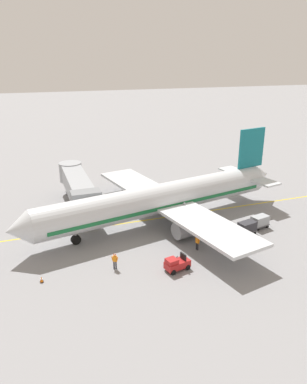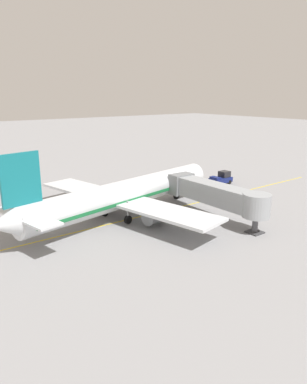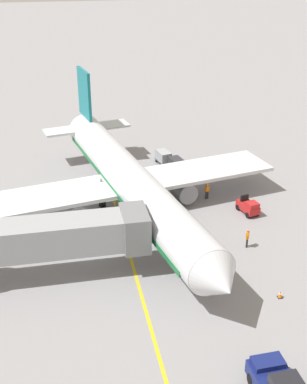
{
  "view_description": "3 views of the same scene",
  "coord_description": "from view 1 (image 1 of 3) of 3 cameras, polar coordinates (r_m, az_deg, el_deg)",
  "views": [
    {
      "loc": [
        -41.25,
        13.52,
        19.76
      ],
      "look_at": [
        1.07,
        -1.67,
        3.34
      ],
      "focal_mm": 34.44,
      "sensor_mm": 36.0,
      "label": 1
    },
    {
      "loc": [
        38.43,
        -27.24,
        16.34
      ],
      "look_at": [
        1.59,
        0.73,
        3.68
      ],
      "focal_mm": 33.51,
      "sensor_mm": 36.0,
      "label": 2
    },
    {
      "loc": [
        5.08,
        40.95,
        23.45
      ],
      "look_at": [
        -3.16,
        0.03,
        2.84
      ],
      "focal_mm": 47.42,
      "sensor_mm": 36.0,
      "label": 3
    }
  ],
  "objects": [
    {
      "name": "ground_plane",
      "position": [
        47.69,
        -1.47,
        -4.42
      ],
      "size": [
        400.0,
        400.0,
        0.0
      ],
      "primitive_type": "plane",
      "color": "gray"
    },
    {
      "name": "gate_lead_in_line",
      "position": [
        47.69,
        -1.47,
        -4.42
      ],
      "size": [
        0.24,
        80.0,
        0.01
      ],
      "primitive_type": "cube",
      "color": "gold",
      "rests_on": "ground"
    },
    {
      "name": "parked_airliner",
      "position": [
        45.99,
        1.37,
        -1.07
      ],
      "size": [
        30.44,
        37.15,
        10.63
      ],
      "color": "silver",
      "rests_on": "ground"
    },
    {
      "name": "jet_bridge",
      "position": [
        51.18,
        -11.72,
        1.05
      ],
      "size": [
        16.26,
        3.5,
        4.98
      ],
      "color": "#93999E",
      "rests_on": "ground"
    },
    {
      "name": "baggage_tug_lead",
      "position": [
        36.94,
        3.6,
        -11.02
      ],
      "size": [
        1.74,
        2.7,
        1.62
      ],
      "color": "#B21E1E",
      "rests_on": "ground"
    },
    {
      "name": "baggage_cart_front",
      "position": [
        45.07,
        14.29,
        -5.27
      ],
      "size": [
        1.74,
        2.98,
        1.58
      ],
      "color": "#4C4C51",
      "rests_on": "ground"
    },
    {
      "name": "baggage_cart_second_in_train",
      "position": [
        47.14,
        16.15,
        -4.31
      ],
      "size": [
        1.74,
        2.98,
        1.58
      ],
      "color": "#4C4C51",
      "rests_on": "ground"
    },
    {
      "name": "ground_crew_wing_walker",
      "position": [
        37.14,
        -6.01,
        -10.49
      ],
      "size": [
        0.43,
        0.68,
        1.69
      ],
      "color": "#232328",
      "rests_on": "ground"
    },
    {
      "name": "ground_crew_loader",
      "position": [
        40.59,
        6.81,
        -7.7
      ],
      "size": [
        0.72,
        0.34,
        1.69
      ],
      "color": "#232328",
      "rests_on": "ground"
    },
    {
      "name": "safety_cone_nose_left",
      "position": [
        36.86,
        -16.96,
        -12.81
      ],
      "size": [
        0.36,
        0.36,
        0.59
      ],
      "color": "black",
      "rests_on": "ground"
    }
  ]
}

